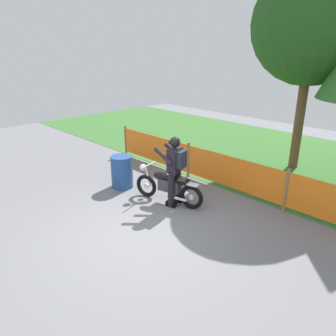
% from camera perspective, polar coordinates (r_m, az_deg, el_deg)
% --- Properties ---
extents(ground, '(24.00, 24.00, 0.02)m').
position_cam_1_polar(ground, '(6.76, -3.86, -11.45)').
color(ground, slate).
extents(grass_verge, '(24.00, 7.29, 0.01)m').
position_cam_1_polar(grass_verge, '(11.70, 21.40, 1.26)').
color(grass_verge, '#386B2D').
rests_on(grass_verge, ground).
extents(barrier_fence, '(9.16, 0.08, 1.05)m').
position_cam_1_polar(barrier_fence, '(8.49, 11.22, -0.80)').
color(barrier_fence, olive).
rests_on(barrier_fence, ground).
extents(tree_leftmost, '(3.39, 3.39, 5.92)m').
position_cam_1_polar(tree_leftmost, '(10.50, 24.44, 22.32)').
color(tree_leftmost, brown).
rests_on(tree_leftmost, ground).
extents(motorcycle_lead, '(1.85, 0.69, 0.89)m').
position_cam_1_polar(motorcycle_lead, '(7.79, -0.09, -3.22)').
color(motorcycle_lead, black).
rests_on(motorcycle_lead, ground).
extents(rider_lead, '(0.75, 0.64, 1.69)m').
position_cam_1_polar(rider_lead, '(7.50, 1.26, 0.10)').
color(rider_lead, black).
rests_on(rider_lead, ground).
extents(oil_drum, '(0.58, 0.58, 0.88)m').
position_cam_1_polar(oil_drum, '(8.75, -8.21, -0.67)').
color(oil_drum, navy).
rests_on(oil_drum, ground).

